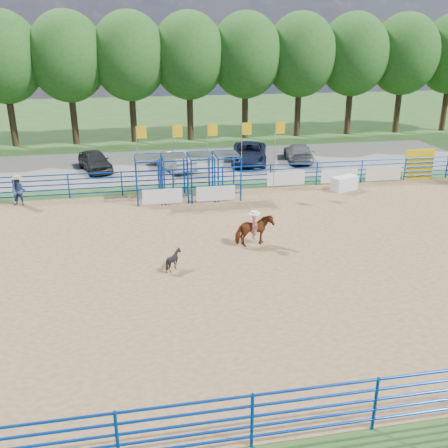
{
  "coord_description": "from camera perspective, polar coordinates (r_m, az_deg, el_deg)",
  "views": [
    {
      "loc": [
        -5.27,
        -18.69,
        8.95
      ],
      "look_at": [
        -1.59,
        1.0,
        1.3
      ],
      "focal_mm": 40.0,
      "sensor_mm": 36.0,
      "label": 1
    }
  ],
  "objects": [
    {
      "name": "car_c",
      "position": [
        36.97,
        2.9,
        8.07
      ],
      "size": [
        3.72,
        5.79,
        1.49
      ],
      "primitive_type": "imported",
      "rotation": [
        0.0,
        0.0,
        -0.25
      ],
      "color": "black",
      "rests_on": "gravel_strip"
    },
    {
      "name": "chute_assembly",
      "position": [
        28.78,
        -3.48,
        5.37
      ],
      "size": [
        19.32,
        2.41,
        4.2
      ],
      "color": "#0736A3",
      "rests_on": "ground"
    },
    {
      "name": "horse_and_rider",
      "position": [
        22.26,
        3.47,
        -0.56
      ],
      "size": [
        1.8,
        1.06,
        2.25
      ],
      "color": "brown",
      "rests_on": "arena_dirt"
    },
    {
      "name": "spectator_cowboy",
      "position": [
        29.74,
        -22.43,
        3.51
      ],
      "size": [
        0.87,
        0.73,
        1.67
      ],
      "color": "navy",
      "rests_on": "arena_dirt"
    },
    {
      "name": "car_d",
      "position": [
        38.06,
        8.5,
        8.1
      ],
      "size": [
        2.6,
        4.74,
        1.3
      ],
      "primitive_type": "imported",
      "rotation": [
        0.0,
        0.0,
        2.96
      ],
      "color": "slate",
      "rests_on": "gravel_strip"
    },
    {
      "name": "ground",
      "position": [
        21.38,
        4.71,
        -3.92
      ],
      "size": [
        120.0,
        120.0,
        0.0
      ],
      "primitive_type": "plane",
      "color": "#355923",
      "rests_on": "ground"
    },
    {
      "name": "car_b",
      "position": [
        35.25,
        -5.69,
        7.31
      ],
      "size": [
        2.83,
        4.61,
        1.43
      ],
      "primitive_type": "imported",
      "rotation": [
        0.0,
        0.0,
        3.47
      ],
      "color": "gray",
      "rests_on": "gravel_strip"
    },
    {
      "name": "announcer_table",
      "position": [
        31.26,
        13.59,
        4.52
      ],
      "size": [
        1.75,
        1.27,
        0.85
      ],
      "primitive_type": "cube",
      "rotation": [
        0.0,
        0.0,
        0.37
      ],
      "color": "white",
      "rests_on": "arena_dirt"
    },
    {
      "name": "treeline",
      "position": [
        45.02,
        -4.07,
        19.06
      ],
      "size": [
        56.4,
        6.4,
        11.24
      ],
      "color": "#3F2B19",
      "rests_on": "ground"
    },
    {
      "name": "arena_dirt",
      "position": [
        21.38,
        4.71,
        -3.89
      ],
      "size": [
        30.0,
        20.0,
        0.02
      ],
      "primitive_type": "cube",
      "color": "#9C784E",
      "rests_on": "ground"
    },
    {
      "name": "calf",
      "position": [
        20.22,
        -5.78,
        -4.1
      ],
      "size": [
        0.84,
        0.76,
        0.84
      ],
      "primitive_type": "imported",
      "rotation": [
        0.0,
        0.0,
        1.68
      ],
      "color": "black",
      "rests_on": "arena_dirt"
    },
    {
      "name": "perimeter_fence",
      "position": [
        21.08,
        4.77,
        -2.07
      ],
      "size": [
        30.1,
        20.1,
        1.5
      ],
      "color": "#0736A3",
      "rests_on": "ground"
    },
    {
      "name": "gravel_strip",
      "position": [
        37.17,
        -2.13,
        6.97
      ],
      "size": [
        40.0,
        10.0,
        0.01
      ],
      "primitive_type": "cube",
      "color": "slate",
      "rests_on": "ground"
    },
    {
      "name": "car_a",
      "position": [
        35.97,
        -14.54,
        7.01
      ],
      "size": [
        2.85,
        4.46,
        1.41
      ],
      "primitive_type": "imported",
      "rotation": [
        0.0,
        0.0,
        0.31
      ],
      "color": "black",
      "rests_on": "gravel_strip"
    }
  ]
}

